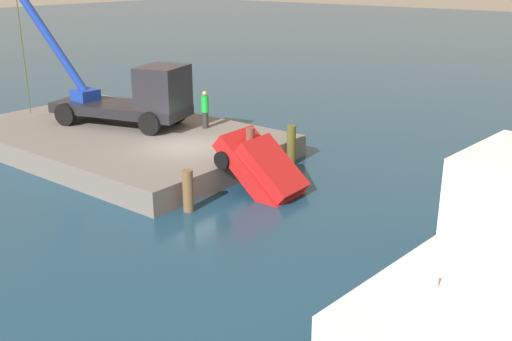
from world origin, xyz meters
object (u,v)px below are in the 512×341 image
Objects in this scene: crane_truck at (134,96)px; moored_yacht at (477,301)px; salvaged_car at (270,178)px; dock_worker at (205,109)px.

crane_truck is 0.57× the size of moored_yacht.
crane_truck is at bearing 172.35° from salvaged_car.
crane_truck reaches higher than salvaged_car.
moored_yacht reaches higher than salvaged_car.
crane_truck is 4.65× the size of dock_worker.
salvaged_car is 0.27× the size of moored_yacht.
dock_worker is (2.69, 1.66, -0.51)m from crane_truck.
moored_yacht is at bearing -23.10° from dock_worker.
crane_truck is 17.54m from moored_yacht.
crane_truck is 8.63m from salvaged_car.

